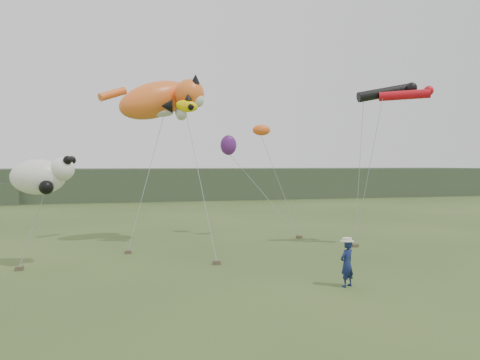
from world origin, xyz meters
name	(u,v)px	position (x,y,z in m)	size (l,w,h in m)	color
ground	(272,277)	(0.00, 0.00, 0.00)	(120.00, 120.00, 0.00)	#385123
headland	(148,184)	(-3.11, 44.69, 1.92)	(90.00, 13.00, 4.00)	#2D3D28
festival_attendant	(347,263)	(2.30, -2.14, 0.88)	(0.64, 0.42, 1.77)	#15204F
sandbag_anchors	(215,252)	(-1.32, 5.53, 0.08)	(17.28, 6.45, 0.17)	brown
cat_kite	(163,99)	(-3.68, 9.42, 8.41)	(6.04, 3.58, 3.32)	orange
fish_kite	(179,106)	(-2.89, 7.92, 7.88)	(2.07, 1.38, 1.07)	#FFD502
tube_kites	(397,93)	(8.76, 4.91, 8.56)	(3.81, 2.00, 1.12)	black
panda_kite	(42,176)	(-9.45, 4.20, 4.10)	(2.80, 1.81, 1.74)	white
misc_kites	(239,140)	(1.24, 10.87, 6.15)	(2.82, 2.42, 1.86)	orange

